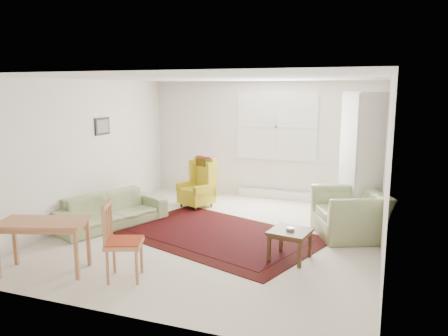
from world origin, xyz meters
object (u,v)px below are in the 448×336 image
(sofa, at_px, (111,204))
(wingback_chair, at_px, (196,182))
(armchair, at_px, (350,209))
(desk, at_px, (44,246))
(desk_chair, at_px, (124,241))
(stool, at_px, (205,197))
(coffee_table, at_px, (290,245))
(cabinet, at_px, (361,158))

(sofa, distance_m, wingback_chair, 1.85)
(sofa, height_order, armchair, armchair)
(armchair, height_order, desk, armchair)
(armchair, height_order, desk_chair, desk_chair)
(stool, bearing_deg, coffee_table, -44.78)
(armchair, distance_m, desk_chair, 3.63)
(sofa, distance_m, desk_chair, 2.26)
(wingback_chair, height_order, stool, wingback_chair)
(wingback_chair, relative_size, desk, 0.93)
(sofa, height_order, wingback_chair, wingback_chair)
(sofa, xyz_separation_m, wingback_chair, (0.89, 1.62, 0.12))
(coffee_table, distance_m, cabinet, 2.49)
(sofa, xyz_separation_m, desk_chair, (1.41, -1.77, 0.11))
(cabinet, bearing_deg, coffee_table, -131.85)
(armchair, relative_size, desk_chair, 1.16)
(armchair, bearing_deg, desk, -76.22)
(armchair, xyz_separation_m, desk_chair, (-2.50, -2.64, 0.05))
(desk_chair, bearing_deg, coffee_table, -74.99)
(desk_chair, bearing_deg, stool, -15.27)
(cabinet, height_order, desk, cabinet)
(coffee_table, relative_size, desk, 0.48)
(armchair, height_order, coffee_table, armchair)
(coffee_table, bearing_deg, stool, 135.22)
(stool, xyz_separation_m, desk_chair, (0.36, -3.46, 0.30))
(wingback_chair, xyz_separation_m, desk_chair, (0.52, -3.39, -0.01))
(desk_chair, bearing_deg, desk, 77.81)
(sofa, height_order, desk_chair, desk_chair)
(coffee_table, height_order, desk_chair, desk_chair)
(wingback_chair, distance_m, desk_chair, 3.43)
(cabinet, bearing_deg, sofa, -178.61)
(wingback_chair, bearing_deg, desk, -75.06)
(armchair, height_order, wingback_chair, wingback_chair)
(cabinet, relative_size, desk, 2.12)
(sofa, distance_m, stool, 1.99)
(stool, bearing_deg, armchair, -16.03)
(sofa, xyz_separation_m, coffee_table, (3.20, -0.45, -0.17))
(cabinet, bearing_deg, armchair, -117.97)
(armchair, height_order, cabinet, cabinet)
(desk_chair, bearing_deg, wingback_chair, -12.50)
(coffee_table, height_order, cabinet, cabinet)
(cabinet, distance_m, desk, 5.24)
(sofa, relative_size, wingback_chair, 1.90)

